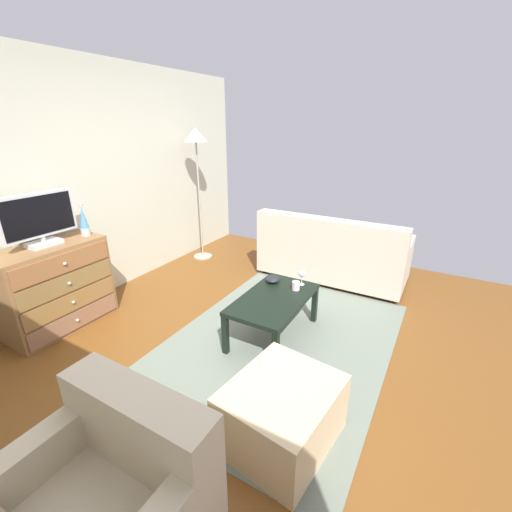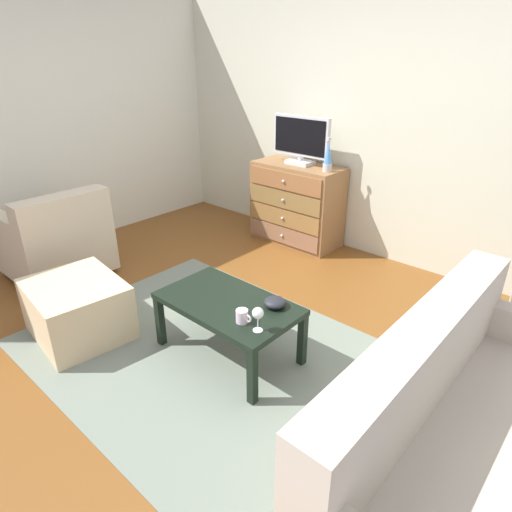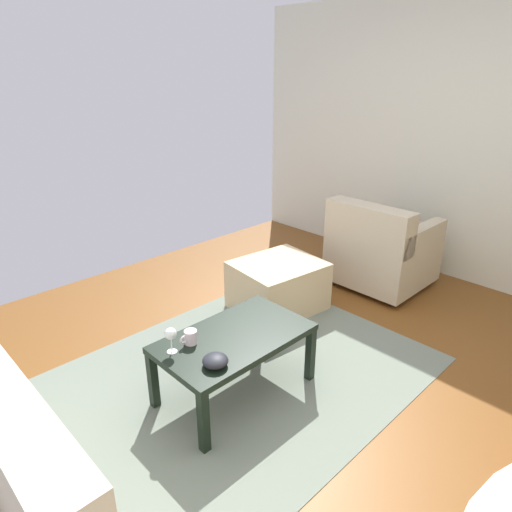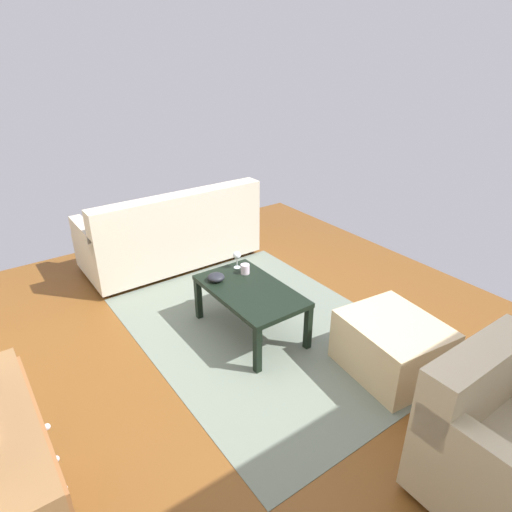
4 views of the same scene
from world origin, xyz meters
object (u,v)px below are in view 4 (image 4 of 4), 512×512
Objects in this scene: ottoman at (392,346)px; dresser at (2,503)px; coffee_table at (250,294)px; mug at (245,269)px; couch_large at (172,235)px; wine_glass at (237,256)px; bowl_decorative at (216,277)px.

dresser is at bearing 87.51° from ottoman.
mug reaches higher than coffee_table.
dresser is 2.52m from ottoman.
couch_large is at bearing 2.68° from mug.
ottoman is (-2.56, -0.52, -0.12)m from couch_large.
ottoman is at bearing -92.49° from dresser.
couch_large is at bearing -39.09° from dresser.
wine_glass is 0.22× the size of ottoman.
wine_glass is 1.21m from couch_large.
ottoman is at bearing -159.91° from mug.
bowl_decorative is at bearing 83.15° from mug.
dresser reaches higher than wine_glass.
mug is 0.27m from bowl_decorative.
mug is 0.06× the size of couch_large.
coffee_table is at bearing -150.67° from bowl_decorative.
bowl_decorative is (0.03, 0.27, -0.01)m from mug.
dresser is at bearing 140.91° from couch_large.
dresser is at bearing 118.90° from mug.
mug is at bearing -61.10° from dresser.
couch_large reaches higher than ottoman.
couch_large is (2.45, -1.99, -0.09)m from dresser.
wine_glass reaches higher than ottoman.
wine_glass is 1.09× the size of bowl_decorative.
coffee_table is 1.35× the size of ottoman.
bowl_decorative is (1.17, -1.78, 0.03)m from dresser.
dresser reaches higher than coffee_table.
ottoman is (-1.37, -0.45, -0.33)m from wine_glass.
ottoman is (-0.11, -2.51, -0.22)m from dresser.
bowl_decorative is 1.49m from ottoman.
couch_large is 2.62× the size of ottoman.
dresser is 1.03× the size of coffee_table.
couch_large is at bearing -9.26° from bowl_decorative.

